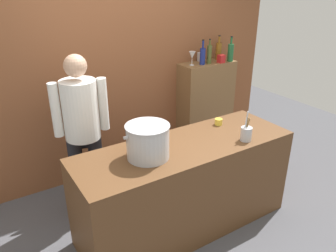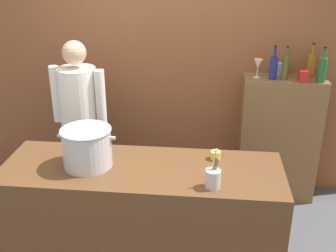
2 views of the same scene
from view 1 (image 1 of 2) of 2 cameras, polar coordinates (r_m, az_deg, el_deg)
ground_plane at (r=3.50m, az=2.76°, el=-16.43°), size 8.00×8.00×0.00m
brick_back_panel at (r=3.96m, az=-8.75°, el=12.59°), size 4.40×0.10×3.00m
prep_counter at (r=3.23m, az=2.92°, el=-10.36°), size 2.07×0.70×0.90m
bar_cabinet at (r=4.62m, az=6.43°, el=3.17°), size 0.76×0.32×1.26m
chef at (r=3.32m, az=-14.54°, el=0.05°), size 0.52×0.38×1.66m
stockpot_large at (r=2.73m, az=-3.49°, el=-2.67°), size 0.43×0.37×0.29m
utensil_crock at (r=3.13m, az=13.28°, el=-1.25°), size 0.10×0.10×0.28m
butter_jar at (r=3.42m, az=8.68°, el=0.73°), size 0.08×0.08×0.06m
wine_bottle_amber at (r=4.60m, az=8.71°, el=12.69°), size 0.08×0.08×0.32m
wine_bottle_cobalt at (r=4.30m, az=5.97°, el=11.94°), size 0.07×0.07×0.31m
wine_bottle_olive at (r=4.36m, az=7.12°, el=12.20°), size 0.06×0.06×0.31m
wine_bottle_green at (r=4.52m, az=10.70°, el=12.38°), size 0.08×0.08×0.32m
wine_glass_tall at (r=4.24m, az=4.17°, el=11.99°), size 0.08×0.08×0.17m
spice_tin_red at (r=4.43m, az=9.11°, el=11.34°), size 0.08×0.08×0.10m
spice_tin_silver at (r=4.47m, az=5.73°, el=11.72°), size 0.07×0.07×0.12m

